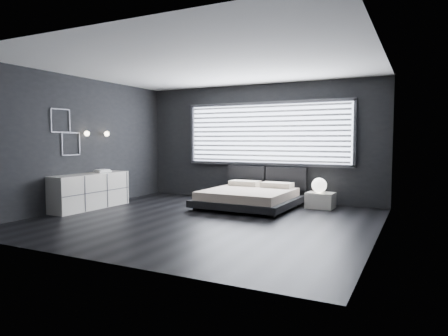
% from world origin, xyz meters
% --- Properties ---
extents(room, '(6.04, 6.00, 2.80)m').
position_xyz_m(room, '(0.00, 0.00, 1.40)').
color(room, black).
rests_on(room, ground).
extents(window, '(4.14, 0.09, 1.52)m').
position_xyz_m(window, '(0.20, 2.70, 1.61)').
color(window, white).
rests_on(window, ground).
extents(headboard, '(1.96, 0.16, 0.52)m').
position_xyz_m(headboard, '(0.23, 2.64, 0.57)').
color(headboard, black).
rests_on(headboard, ground).
extents(sconce_near, '(0.18, 0.11, 0.11)m').
position_xyz_m(sconce_near, '(-2.88, 0.05, 1.60)').
color(sconce_near, silver).
rests_on(sconce_near, ground).
extents(sconce_far, '(0.18, 0.11, 0.11)m').
position_xyz_m(sconce_far, '(-2.88, 0.65, 1.60)').
color(sconce_far, silver).
rests_on(sconce_far, ground).
extents(wall_art_upper, '(0.01, 0.48, 0.48)m').
position_xyz_m(wall_art_upper, '(-2.98, -0.55, 1.85)').
color(wall_art_upper, '#47474C').
rests_on(wall_art_upper, ground).
extents(wall_art_lower, '(0.01, 0.48, 0.48)m').
position_xyz_m(wall_art_lower, '(-2.98, -0.30, 1.38)').
color(wall_art_lower, '#47474C').
rests_on(wall_art_lower, ground).
extents(bed, '(2.00, 1.91, 0.51)m').
position_xyz_m(bed, '(0.23, 1.59, 0.23)').
color(bed, black).
rests_on(bed, ground).
extents(nightstand, '(0.59, 0.49, 0.33)m').
position_xyz_m(nightstand, '(1.63, 2.25, 0.17)').
color(nightstand, silver).
rests_on(nightstand, ground).
extents(orb_lamp, '(0.32, 0.32, 0.32)m').
position_xyz_m(orb_lamp, '(1.60, 2.21, 0.49)').
color(orb_lamp, white).
rests_on(orb_lamp, nightstand).
extents(dresser, '(0.58, 1.88, 0.75)m').
position_xyz_m(dresser, '(-2.78, -0.02, 0.37)').
color(dresser, silver).
rests_on(dresser, ground).
extents(book_stack, '(0.30, 0.35, 0.06)m').
position_xyz_m(book_stack, '(-2.78, 0.39, 0.78)').
color(book_stack, white).
rests_on(book_stack, dresser).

